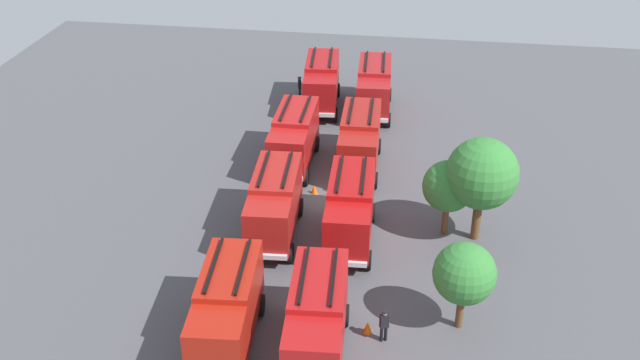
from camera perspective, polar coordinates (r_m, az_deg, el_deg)
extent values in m
plane|color=#4C4C51|center=(47.36, 0.00, -1.47)|extent=(64.65, 64.65, 0.00)
cube|color=#A01314|center=(57.07, -0.02, 6.55)|extent=(2.43, 2.70, 2.60)
cube|color=#8C9EAD|center=(55.98, -0.08, 6.42)|extent=(0.28, 2.12, 1.46)
cube|color=#A01314|center=(60.25, 0.18, 7.98)|extent=(5.01, 2.94, 2.90)
cube|color=black|center=(59.65, 0.85, 9.37)|extent=(4.31, 0.53, 0.12)
cube|color=black|center=(59.72, -0.49, 9.40)|extent=(4.31, 0.53, 0.12)
cube|color=silver|center=(56.44, -0.09, 5.00)|extent=(0.42, 2.38, 0.28)
cylinder|color=black|center=(57.46, 1.17, 5.02)|extent=(1.13, 0.45, 1.10)
cylinder|color=black|center=(57.59, -1.23, 5.08)|extent=(1.13, 0.45, 1.10)
cylinder|color=black|center=(61.95, 1.35, 6.90)|extent=(1.13, 0.45, 1.10)
cylinder|color=black|center=(62.07, -0.88, 6.95)|extent=(1.13, 0.45, 1.10)
cube|color=#AB1817|center=(48.30, -2.51, 2.01)|extent=(2.24, 2.53, 2.60)
cube|color=#8C9EAD|center=(47.24, -2.74, 1.76)|extent=(0.11, 2.13, 1.46)
cube|color=#AB1817|center=(51.31, -1.83, 3.96)|extent=(4.84, 2.57, 2.90)
cube|color=black|center=(50.55, -1.08, 5.51)|extent=(4.32, 0.18, 0.12)
cube|color=black|center=(50.77, -2.62, 5.60)|extent=(4.32, 0.18, 0.12)
cube|color=silver|center=(47.81, -2.73, 0.13)|extent=(0.23, 2.38, 0.28)
cylinder|color=black|center=(48.68, -1.12, 0.20)|extent=(1.10, 0.37, 1.10)
cylinder|color=black|center=(49.07, -3.89, 0.39)|extent=(1.10, 0.37, 1.10)
cylinder|color=black|center=(52.96, -0.30, 2.78)|extent=(1.10, 0.37, 1.10)
cylinder|color=black|center=(53.32, -2.86, 2.93)|extent=(1.10, 0.37, 1.10)
cube|color=#A61B17|center=(40.92, -4.00, -3.58)|extent=(2.36, 2.64, 2.60)
cube|color=#8C9EAD|center=(39.89, -4.24, -4.02)|extent=(0.22, 2.13, 1.46)
cube|color=#A61B17|center=(43.78, -3.33, -0.92)|extent=(4.95, 2.81, 2.90)
cube|color=black|center=(42.92, -2.48, 0.85)|extent=(4.32, 0.40, 0.12)
cube|color=black|center=(43.10, -4.30, 0.92)|extent=(4.32, 0.40, 0.12)
cube|color=silver|center=(40.59, -4.19, -5.86)|extent=(0.35, 2.38, 0.28)
cylinder|color=black|center=(41.48, -2.32, -5.60)|extent=(1.12, 0.42, 1.10)
cylinder|color=black|center=(41.81, -5.60, -5.42)|extent=(1.12, 0.42, 1.10)
cylinder|color=black|center=(45.54, -1.57, -2.06)|extent=(1.12, 0.42, 1.10)
cylinder|color=black|center=(45.84, -4.55, -1.92)|extent=(1.12, 0.42, 1.10)
cube|color=#A51C0F|center=(33.66, -7.91, -12.35)|extent=(2.39, 2.67, 2.60)
cube|color=#8C9EAD|center=(32.69, -8.31, -13.16)|extent=(0.25, 2.12, 1.46)
cube|color=#A51C0F|center=(36.18, -6.86, -8.49)|extent=(4.98, 2.88, 2.90)
cube|color=black|center=(35.12, -5.90, -6.54)|extent=(4.32, 0.46, 0.12)
cube|color=black|center=(35.37, -8.11, -6.42)|extent=(4.32, 0.46, 0.12)
cylinder|color=black|center=(37.97, -4.58, -9.51)|extent=(1.12, 0.44, 1.10)
cylinder|color=black|center=(38.37, -8.17, -9.28)|extent=(1.12, 0.44, 1.10)
cube|color=maroon|center=(56.36, 4.09, 6.17)|extent=(2.34, 2.63, 2.60)
cube|color=#8C9EAD|center=(55.28, 4.07, 6.03)|extent=(0.21, 2.13, 1.46)
cube|color=maroon|center=(59.54, 4.20, 7.63)|extent=(4.94, 2.78, 2.90)
cube|color=black|center=(58.96, 4.93, 9.02)|extent=(4.32, 0.38, 0.12)
cube|color=black|center=(58.98, 3.58, 9.07)|extent=(4.32, 0.38, 0.12)
cube|color=silver|center=(55.74, 4.01, 4.59)|extent=(0.34, 2.38, 0.28)
cylinder|color=black|center=(56.81, 5.24, 4.60)|extent=(1.12, 0.41, 1.10)
cylinder|color=black|center=(56.84, 2.81, 4.71)|extent=(1.12, 0.41, 1.10)
cylinder|color=black|center=(61.29, 5.30, 6.52)|extent=(1.12, 0.41, 1.10)
cylinder|color=black|center=(61.32, 3.04, 6.62)|extent=(1.12, 0.41, 1.10)
cube|color=maroon|center=(47.96, 2.86, 1.79)|extent=(2.29, 2.58, 2.60)
cube|color=#8C9EAD|center=(46.88, 2.78, 1.53)|extent=(0.16, 2.13, 1.46)
cube|color=maroon|center=(51.01, 3.14, 3.76)|extent=(4.89, 2.68, 2.90)
cube|color=black|center=(50.32, 3.97, 5.33)|extent=(4.32, 0.28, 0.12)
cube|color=black|center=(50.38, 2.41, 5.41)|extent=(4.32, 0.28, 0.12)
cube|color=silver|center=(47.46, 2.72, -0.11)|extent=(0.29, 2.38, 0.28)
cylinder|color=black|center=(48.48, 4.21, -0.02)|extent=(1.11, 0.39, 1.10)
cylinder|color=black|center=(48.60, 1.38, 0.14)|extent=(1.11, 0.39, 1.10)
cylinder|color=black|center=(52.79, 4.48, 2.59)|extent=(1.11, 0.39, 1.10)
cylinder|color=black|center=(52.91, 1.88, 2.73)|extent=(1.11, 0.39, 1.10)
cube|color=#AA1010|center=(40.32, 2.07, -4.08)|extent=(2.31, 2.60, 2.60)
cube|color=#8C9EAD|center=(39.27, 1.97, -4.54)|extent=(0.18, 2.13, 1.46)
cube|color=#AA1010|center=(43.19, 2.42, -1.35)|extent=(4.91, 2.72, 2.90)
cube|color=black|center=(42.38, 3.39, 0.42)|extent=(4.32, 0.32, 0.12)
cube|color=black|center=(42.45, 1.54, 0.52)|extent=(4.32, 0.32, 0.12)
cube|color=silver|center=(39.99, 1.91, -6.40)|extent=(0.31, 2.38, 0.28)
cylinder|color=black|center=(40.99, 3.69, -6.13)|extent=(1.12, 0.40, 1.10)
cylinder|color=black|center=(41.11, 0.34, -5.93)|extent=(1.12, 0.40, 1.10)
cylinder|color=black|center=(45.06, 4.00, -2.50)|extent=(1.12, 0.40, 1.10)
cylinder|color=black|center=(45.17, 0.96, -2.34)|extent=(1.12, 0.40, 1.10)
cube|color=#A91415|center=(32.79, -0.62, -13.36)|extent=(2.37, 2.65, 2.60)
cube|color=#A91415|center=(35.32, -0.09, -9.33)|extent=(4.96, 2.83, 2.90)
cube|color=black|center=(34.32, 1.06, -7.35)|extent=(4.32, 0.42, 0.12)
cube|color=black|center=(34.41, -1.24, -7.23)|extent=(4.32, 0.42, 0.12)
cylinder|color=black|center=(37.27, 1.94, -10.30)|extent=(1.12, 0.43, 1.10)
cylinder|color=black|center=(37.42, -1.79, -10.10)|extent=(1.12, 0.43, 1.10)
cylinder|color=black|center=(61.53, -1.55, 6.61)|extent=(0.16, 0.16, 0.84)
cylinder|color=black|center=(61.73, -1.57, 6.68)|extent=(0.16, 0.16, 0.84)
cube|color=black|center=(61.33, -1.57, 7.33)|extent=(0.47, 0.34, 0.73)
sphere|color=brown|center=(61.14, -1.58, 7.75)|extent=(0.24, 0.24, 0.24)
cylinder|color=black|center=(61.11, -1.58, 7.83)|extent=(0.30, 0.30, 0.07)
cylinder|color=black|center=(36.58, 5.04, -11.60)|extent=(0.16, 0.16, 0.83)
cylinder|color=black|center=(36.53, 4.73, -11.66)|extent=(0.16, 0.16, 0.83)
cube|color=black|center=(36.05, 4.94, -10.70)|extent=(0.39, 0.48, 0.72)
sphere|color=tan|center=(35.74, 4.97, -10.11)|extent=(0.24, 0.24, 0.24)
cylinder|color=black|center=(35.68, 4.98, -10.00)|extent=(0.29, 0.29, 0.07)
cylinder|color=brown|center=(44.25, 9.55, -2.95)|extent=(0.38, 0.38, 1.88)
sphere|color=#337A33|center=(43.12, 9.79, -0.47)|extent=(3.00, 3.00, 3.00)
cylinder|color=brown|center=(43.92, 11.88, -2.95)|extent=(0.51, 0.51, 2.55)
sphere|color=#337A33|center=(42.41, 12.29, 0.49)|extent=(4.08, 4.08, 4.08)
cylinder|color=brown|center=(37.51, 10.65, -9.79)|extent=(0.38, 0.38, 1.90)
sphere|color=#337A33|center=(36.15, 10.98, -7.03)|extent=(3.05, 3.05, 3.05)
cone|color=#F2600C|center=(47.84, -0.44, -0.70)|extent=(0.43, 0.43, 0.61)
cone|color=#F2600C|center=(36.99, 3.65, -11.17)|extent=(0.45, 0.45, 0.64)
cone|color=#F2600C|center=(55.00, -1.13, 3.59)|extent=(0.47, 0.47, 0.67)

